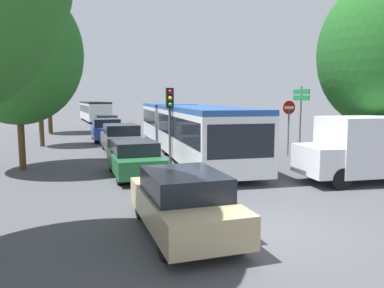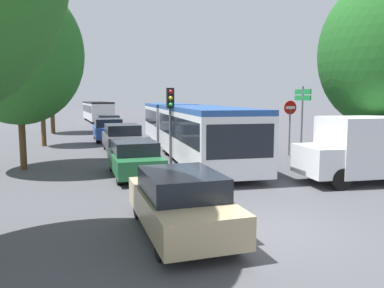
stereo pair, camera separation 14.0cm
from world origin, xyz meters
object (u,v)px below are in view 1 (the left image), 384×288
object	(u,v)px
queued_car_silver	(106,124)
queued_car_green	(134,158)
queued_car_graphite	(121,138)
tree_left_mid	(17,56)
city_bus_rear	(94,110)
no_entry_sign	(289,119)
articulated_bus	(185,125)
queued_car_blue	(106,130)
traffic_light	(170,108)
direction_sign_post	(301,105)
tree_left_distant	(48,72)
tree_left_far	(39,72)
white_van	(374,147)
queued_car_tan	(183,202)
tree_right_near	(382,57)

from	to	relation	value
queued_car_silver	queued_car_green	bearing A→B (deg)	177.86
queued_car_graphite	tree_left_mid	bearing A→B (deg)	130.62
city_bus_rear	no_entry_sign	world-z (taller)	no_entry_sign
articulated_bus	no_entry_sign	bearing A→B (deg)	65.78
queued_car_blue	traffic_light	world-z (taller)	traffic_light
city_bus_rear	queued_car_blue	distance (m)	22.22
queued_car_green	direction_sign_post	distance (m)	11.12
articulated_bus	tree_left_distant	distance (m)	16.23
queued_car_silver	articulated_bus	bearing A→B (deg)	-167.62
city_bus_rear	tree_left_far	bearing A→B (deg)	165.65
queued_car_blue	white_van	bearing A→B (deg)	-153.87
city_bus_rear	queued_car_silver	world-z (taller)	city_bus_rear
traffic_light	tree_left_distant	bearing A→B (deg)	-158.12
articulated_bus	queued_car_tan	world-z (taller)	articulated_bus
white_van	direction_sign_post	size ratio (longest dim) A/B	1.42
queued_car_blue	queued_car_green	bearing A→B (deg)	179.46
queued_car_silver	traffic_light	size ratio (longest dim) A/B	1.27
queued_car_blue	no_entry_sign	distance (m)	12.83
city_bus_rear	traffic_light	world-z (taller)	traffic_light
queued_car_silver	tree_left_far	world-z (taller)	tree_left_far
queued_car_tan	white_van	world-z (taller)	white_van
tree_left_distant	direction_sign_post	bearing A→B (deg)	-46.47
queued_car_silver	tree_left_far	xyz separation A→B (m)	(-4.49, -8.26, 3.73)
articulated_bus	tree_right_near	distance (m)	9.90
no_entry_sign	articulated_bus	bearing A→B (deg)	-117.96
queued_car_graphite	white_van	world-z (taller)	white_van
queued_car_green	tree_left_mid	bearing A→B (deg)	57.26
queued_car_tan	queued_car_silver	size ratio (longest dim) A/B	0.92
queued_car_graphite	tree_left_distant	xyz separation A→B (m)	(-4.39, 12.77, 4.26)
queued_car_blue	direction_sign_post	bearing A→B (deg)	-129.55
queued_car_tan	tree_left_distant	distance (m)	26.33
traffic_light	tree_left_mid	bearing A→B (deg)	-91.52
direction_sign_post	white_van	bearing A→B (deg)	71.47
white_van	tree_left_far	world-z (taller)	tree_left_far
articulated_bus	queued_car_silver	size ratio (longest dim) A/B	4.04
queued_car_graphite	no_entry_sign	size ratio (longest dim) A/B	1.58
no_entry_sign	direction_sign_post	bearing A→B (deg)	131.63
direction_sign_post	tree_left_far	bearing A→B (deg)	-27.30
tree_left_mid	queued_car_tan	bearing A→B (deg)	-63.92
articulated_bus	white_van	xyz separation A→B (m)	(4.45, -8.82, -0.24)
tree_left_far	tree_left_distant	bearing A→B (deg)	90.17
traffic_light	tree_left_far	distance (m)	10.53
queued_car_graphite	tree_left_distant	bearing A→B (deg)	17.98
queued_car_blue	direction_sign_post	world-z (taller)	direction_sign_post
tree_left_distant	tree_right_near	world-z (taller)	tree_right_near
queued_car_graphite	queued_car_blue	world-z (taller)	queued_car_blue
queued_car_green	direction_sign_post	xyz separation A→B (m)	(10.04, 4.40, 1.86)
queued_car_graphite	queued_car_silver	size ratio (longest dim) A/B	1.03
queued_car_tan	queued_car_blue	size ratio (longest dim) A/B	0.90
white_van	queued_car_graphite	bearing A→B (deg)	-47.83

